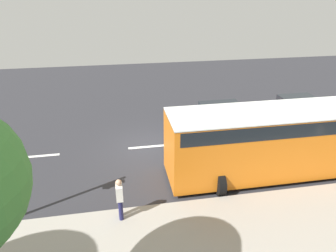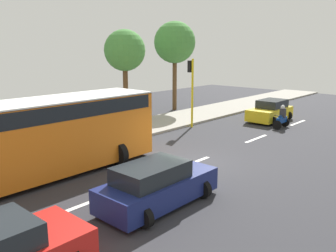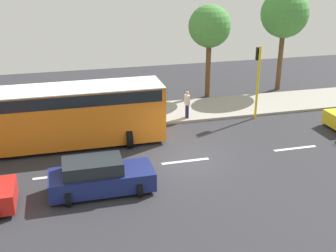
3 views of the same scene
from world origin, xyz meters
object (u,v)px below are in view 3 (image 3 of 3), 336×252
Objects in this scene: pedestrian_by_tree at (187,104)px; street_tree_south at (285,14)px; city_bus at (57,113)px; traffic_light_corner at (258,72)px; car_dark_blue at (100,177)px; pedestrian_near_signal at (15,110)px; street_tree_center at (210,27)px.

street_tree_south is (4.58, -8.61, 4.52)m from pedestrian_by_tree.
street_tree_south reaches higher than city_bus.
street_tree_south reaches higher than traffic_light_corner.
city_bus is at bearing 16.25° from car_dark_blue.
pedestrian_by_tree is at bearing -75.16° from city_bus.
pedestrian_near_signal reaches higher than car_dark_blue.
city_bus reaches higher than pedestrian_near_signal.
pedestrian_near_signal is 10.12m from pedestrian_by_tree.
pedestrian_by_tree is at bearing 146.27° from street_tree_center.
city_bus is 17.95m from street_tree_south.
street_tree_south is at bearing -50.90° from car_dark_blue.
street_tree_center is at bearing -77.33° from pedestrian_near_signal.
car_dark_blue is 5.68m from city_bus.
street_tree_center is (2.89, -12.85, 3.89)m from pedestrian_near_signal.
pedestrian_near_signal is 13.74m from street_tree_center.
traffic_light_corner is at bearing -97.96° from pedestrian_near_signal.
pedestrian_near_signal is 0.23× the size of street_tree_south.
city_bus is 1.70× the size of street_tree_center.
traffic_light_corner reaches higher than city_bus.
car_dark_blue is at bearing -163.75° from city_bus.
car_dark_blue is 0.40× the size of city_bus.
pedestrian_by_tree is 0.38× the size of traffic_light_corner.
pedestrian_near_signal is 14.51m from traffic_light_corner.
traffic_light_corner is 5.46m from street_tree_center.
traffic_light_corner is at bearing -164.02° from street_tree_center.
traffic_light_corner is 0.70× the size of street_tree_center.
car_dark_blue is 2.58× the size of pedestrian_by_tree.
traffic_light_corner is at bearing -56.94° from car_dark_blue.
car_dark_blue is 15.23m from street_tree_center.
pedestrian_by_tree is at bearing 118.00° from street_tree_south.
street_tree_center reaches higher than car_dark_blue.
car_dark_blue is at bearing 142.44° from street_tree_center.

